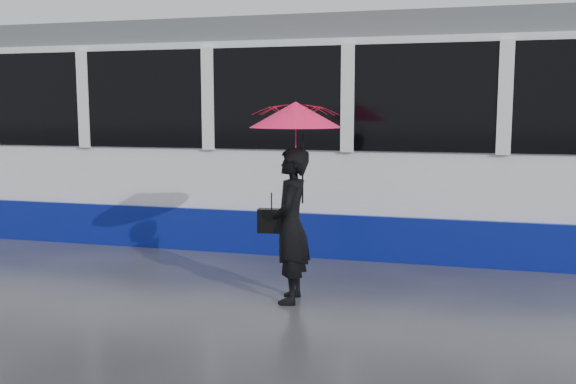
% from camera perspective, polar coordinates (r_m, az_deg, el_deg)
% --- Properties ---
extents(ground, '(90.00, 90.00, 0.00)m').
position_cam_1_polar(ground, '(7.86, -1.03, -7.79)').
color(ground, '#28282C').
rests_on(ground, ground).
extents(rails, '(34.00, 1.51, 0.02)m').
position_cam_1_polar(rails, '(10.22, 2.88, -4.17)').
color(rails, '#3F3D38').
rests_on(rails, ground).
extents(tram, '(26.00, 2.56, 3.35)m').
position_cam_1_polar(tram, '(9.85, 9.40, 4.85)').
color(tram, white).
rests_on(tram, ground).
extents(woman, '(0.47, 0.65, 1.65)m').
position_cam_1_polar(woman, '(6.83, 0.26, -3.01)').
color(woman, black).
rests_on(woman, ground).
extents(umbrella, '(1.09, 1.09, 1.12)m').
position_cam_1_polar(umbrella, '(6.70, 0.68, 5.28)').
color(umbrella, '#F81489').
rests_on(umbrella, ground).
extents(handbag, '(0.31, 0.16, 0.44)m').
position_cam_1_polar(handbag, '(6.90, -1.47, -2.57)').
color(handbag, black).
rests_on(handbag, ground).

